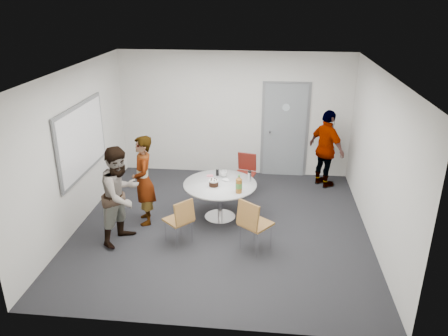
# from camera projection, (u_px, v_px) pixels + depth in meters

# --- Properties ---
(floor) EXTENTS (5.00, 5.00, 0.00)m
(floor) POSITION_uv_depth(u_px,v_px,m) (222.00, 226.00, 7.67)
(floor) COLOR black
(floor) RESTS_ON ground
(ceiling) EXTENTS (5.00, 5.00, 0.00)m
(ceiling) POSITION_uv_depth(u_px,v_px,m) (222.00, 71.00, 6.65)
(ceiling) COLOR silver
(ceiling) RESTS_ON wall_back
(wall_back) EXTENTS (5.00, 0.00, 5.00)m
(wall_back) POSITION_uv_depth(u_px,v_px,m) (234.00, 114.00, 9.46)
(wall_back) COLOR silver
(wall_back) RESTS_ON floor
(wall_left) EXTENTS (0.00, 5.00, 5.00)m
(wall_left) POSITION_uv_depth(u_px,v_px,m) (76.00, 149.00, 7.40)
(wall_left) COLOR silver
(wall_left) RESTS_ON floor
(wall_right) EXTENTS (0.00, 5.00, 5.00)m
(wall_right) POSITION_uv_depth(u_px,v_px,m) (378.00, 160.00, 6.92)
(wall_right) COLOR silver
(wall_right) RESTS_ON floor
(wall_front) EXTENTS (5.00, 0.00, 5.00)m
(wall_front) POSITION_uv_depth(u_px,v_px,m) (197.00, 232.00, 4.86)
(wall_front) COLOR silver
(wall_front) RESTS_ON floor
(door) EXTENTS (1.02, 0.17, 2.12)m
(door) POSITION_uv_depth(u_px,v_px,m) (285.00, 130.00, 9.46)
(door) COLOR gray
(door) RESTS_ON wall_back
(whiteboard) EXTENTS (0.04, 1.90, 1.25)m
(whiteboard) POSITION_uv_depth(u_px,v_px,m) (82.00, 140.00, 7.55)
(whiteboard) COLOR slate
(whiteboard) RESTS_ON wall_left
(table) EXTENTS (1.30, 1.30, 1.00)m
(table) POSITION_uv_depth(u_px,v_px,m) (221.00, 188.00, 7.73)
(table) COLOR silver
(table) RESTS_ON floor
(chair_near_left) EXTENTS (0.55, 0.55, 0.80)m
(chair_near_left) POSITION_uv_depth(u_px,v_px,m) (181.00, 218.00, 6.96)
(chair_near_left) COLOR brown
(chair_near_left) RESTS_ON floor
(chair_near_right) EXTENTS (0.61, 0.62, 0.89)m
(chair_near_right) POSITION_uv_depth(u_px,v_px,m) (252.00, 221.00, 6.74)
(chair_near_right) COLOR brown
(chair_near_right) RESTS_ON floor
(chair_far) EXTENTS (0.47, 0.50, 0.82)m
(chair_far) POSITION_uv_depth(u_px,v_px,m) (246.00, 170.00, 8.78)
(chair_far) COLOR maroon
(chair_far) RESTS_ON floor
(person_main) EXTENTS (0.56, 0.68, 1.60)m
(person_main) POSITION_uv_depth(u_px,v_px,m) (144.00, 181.00, 7.53)
(person_main) COLOR #A5C6EA
(person_main) RESTS_ON floor
(person_left) EXTENTS (0.87, 0.97, 1.63)m
(person_left) POSITION_uv_depth(u_px,v_px,m) (121.00, 195.00, 6.95)
(person_left) COLOR white
(person_left) RESTS_ON floor
(person_right) EXTENTS (0.89, 1.01, 1.64)m
(person_right) POSITION_uv_depth(u_px,v_px,m) (326.00, 149.00, 8.97)
(person_right) COLOR black
(person_right) RESTS_ON floor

